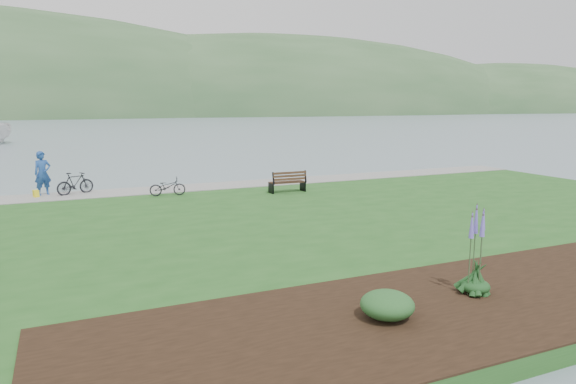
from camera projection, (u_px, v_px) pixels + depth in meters
name	position (u px, v px, depth m)	size (l,w,h in m)	color
ground	(296.00, 221.00, 19.77)	(600.00, 600.00, 0.00)	slate
lawn	(320.00, 227.00, 17.94)	(34.00, 20.00, 0.40)	#1F4E1B
shoreline_path	(239.00, 184.00, 25.92)	(34.00, 2.20, 0.03)	gray
far_hillside	(146.00, 116.00, 180.95)	(580.00, 80.00, 38.00)	#325731
park_bench	(288.00, 181.00, 23.62)	(1.67, 0.68, 1.03)	#311E13
person	(42.00, 170.00, 22.70)	(0.85, 0.58, 2.33)	navy
bicycle_a	(167.00, 187.00, 22.79)	(1.57, 0.55, 0.82)	black
bicycle_b	(75.00, 183.00, 23.06)	(1.68, 0.49, 1.01)	black
sailboat	(0.00, 144.00, 57.01)	(11.08, 11.28, 29.20)	silver
pannier	(36.00, 194.00, 22.38)	(0.20, 0.31, 0.33)	yellow
echium_4	(478.00, 250.00, 10.88)	(0.62, 0.62, 2.33)	#153B19
shrub_0	(387.00, 305.00, 9.72)	(1.03, 1.03, 0.52)	#1E4C21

